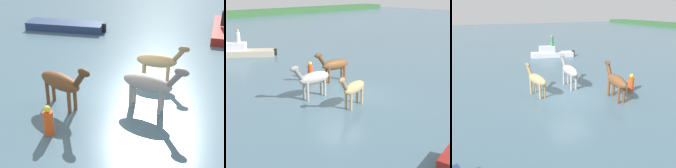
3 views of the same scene
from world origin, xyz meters
The scene contains 8 objects.
ground_plane centered at (0.00, 0.00, 0.00)m, with size 144.18×144.18×0.00m, color #476675.
horse_gray_outer centered at (-0.75, -1.82, 1.01)m, with size 2.37×0.93×1.83m.
horse_pinto_flank centered at (-1.37, 0.67, 1.12)m, with size 2.62×0.64×2.04m.
horse_dark_mare centered at (1.67, 2.20, 1.11)m, with size 2.62×0.90×2.02m.
boat_tender_starboard centered at (-2.00, -10.35, 0.18)m, with size 2.42×5.51×0.76m.
boat_motor_center centered at (7.61, -6.09, 0.18)m, with size 5.43×2.93×0.76m.
person_watcher_seated centered at (-1.91, -10.08, 1.16)m, with size 0.32×0.32×1.19m.
buoy_channel_marker centered at (1.02, 3.91, 0.51)m, with size 0.36×0.36×1.14m.
Camera 1 is at (-5.50, 11.12, 6.86)m, focal length 52.27 mm.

